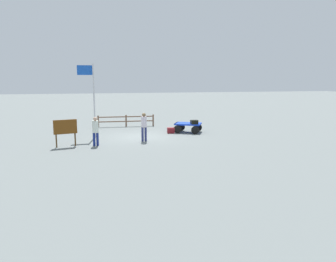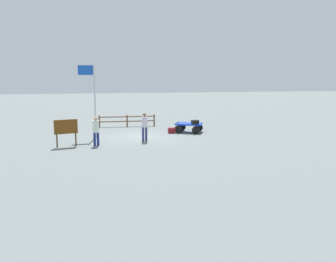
{
  "view_description": "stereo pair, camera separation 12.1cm",
  "coord_description": "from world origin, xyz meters",
  "px_view_note": "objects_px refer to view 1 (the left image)",
  "views": [
    {
      "loc": [
        3.02,
        21.42,
        3.86
      ],
      "look_at": [
        -0.44,
        6.0,
        1.31
      ],
      "focal_mm": 35.94,
      "sensor_mm": 36.0,
      "label": 1
    },
    {
      "loc": [
        2.9,
        21.45,
        3.86
      ],
      "look_at": [
        -0.44,
        6.0,
        1.31
      ],
      "focal_mm": 35.94,
      "sensor_mm": 36.0,
      "label": 2
    }
  ],
  "objects_px": {
    "suitcase_olive": "(171,130)",
    "worker_lead": "(144,125)",
    "suitcase_navy": "(194,122)",
    "worker_trailing": "(95,129)",
    "luggage_cart": "(188,126)",
    "flagpole": "(92,93)",
    "signboard": "(65,129)"
  },
  "relations": [
    {
      "from": "suitcase_navy",
      "to": "worker_trailing",
      "type": "bearing_deg",
      "value": 22.93
    },
    {
      "from": "suitcase_olive",
      "to": "flagpole",
      "type": "distance_m",
      "value": 5.93
    },
    {
      "from": "suitcase_olive",
      "to": "worker_trailing",
      "type": "xyz_separation_m",
      "value": [
        5.13,
        3.28,
        0.77
      ]
    },
    {
      "from": "worker_lead",
      "to": "flagpole",
      "type": "distance_m",
      "value": 4.11
    },
    {
      "from": "worker_trailing",
      "to": "signboard",
      "type": "xyz_separation_m",
      "value": [
        1.63,
        -0.1,
        0.07
      ]
    },
    {
      "from": "suitcase_navy",
      "to": "worker_lead",
      "type": "bearing_deg",
      "value": 28.79
    },
    {
      "from": "luggage_cart",
      "to": "worker_lead",
      "type": "height_order",
      "value": "worker_lead"
    },
    {
      "from": "luggage_cart",
      "to": "suitcase_navy",
      "type": "distance_m",
      "value": 0.7
    },
    {
      "from": "suitcase_navy",
      "to": "suitcase_olive",
      "type": "xyz_separation_m",
      "value": [
        1.55,
        -0.46,
        -0.6
      ]
    },
    {
      "from": "suitcase_olive",
      "to": "worker_lead",
      "type": "xyz_separation_m",
      "value": [
        2.26,
        2.55,
        0.82
      ]
    },
    {
      "from": "suitcase_navy",
      "to": "luggage_cart",
      "type": "bearing_deg",
      "value": -59.88
    },
    {
      "from": "luggage_cart",
      "to": "flagpole",
      "type": "relative_size",
      "value": 0.47
    },
    {
      "from": "flagpole",
      "to": "signboard",
      "type": "bearing_deg",
      "value": 61.37
    },
    {
      "from": "worker_lead",
      "to": "worker_trailing",
      "type": "relative_size",
      "value": 1.06
    },
    {
      "from": "worker_lead",
      "to": "suitcase_navy",
      "type": "bearing_deg",
      "value": -151.21
    },
    {
      "from": "suitcase_olive",
      "to": "luggage_cart",
      "type": "bearing_deg",
      "value": -176.35
    },
    {
      "from": "suitcase_olive",
      "to": "worker_lead",
      "type": "distance_m",
      "value": 3.5
    },
    {
      "from": "suitcase_navy",
      "to": "signboard",
      "type": "relative_size",
      "value": 0.33
    },
    {
      "from": "worker_trailing",
      "to": "flagpole",
      "type": "distance_m",
      "value": 3.41
    },
    {
      "from": "worker_lead",
      "to": "flagpole",
      "type": "relative_size",
      "value": 0.37
    },
    {
      "from": "worker_lead",
      "to": "worker_trailing",
      "type": "bearing_deg",
      "value": 14.33
    },
    {
      "from": "worker_lead",
      "to": "signboard",
      "type": "distance_m",
      "value": 4.55
    },
    {
      "from": "signboard",
      "to": "flagpole",
      "type": "bearing_deg",
      "value": -118.63
    },
    {
      "from": "luggage_cart",
      "to": "flagpole",
      "type": "bearing_deg",
      "value": 4.69
    },
    {
      "from": "worker_lead",
      "to": "worker_trailing",
      "type": "distance_m",
      "value": 2.96
    },
    {
      "from": "suitcase_olive",
      "to": "flagpole",
      "type": "relative_size",
      "value": 0.11
    },
    {
      "from": "suitcase_navy",
      "to": "flagpole",
      "type": "relative_size",
      "value": 0.11
    },
    {
      "from": "suitcase_navy",
      "to": "signboard",
      "type": "bearing_deg",
      "value": 18.16
    },
    {
      "from": "suitcase_olive",
      "to": "flagpole",
      "type": "bearing_deg",
      "value": 4.93
    },
    {
      "from": "suitcase_navy",
      "to": "worker_lead",
      "type": "height_order",
      "value": "worker_lead"
    },
    {
      "from": "worker_lead",
      "to": "signboard",
      "type": "bearing_deg",
      "value": 8.04
    },
    {
      "from": "suitcase_olive",
      "to": "flagpole",
      "type": "xyz_separation_m",
      "value": [
        5.27,
        0.46,
        2.67
      ]
    }
  ]
}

